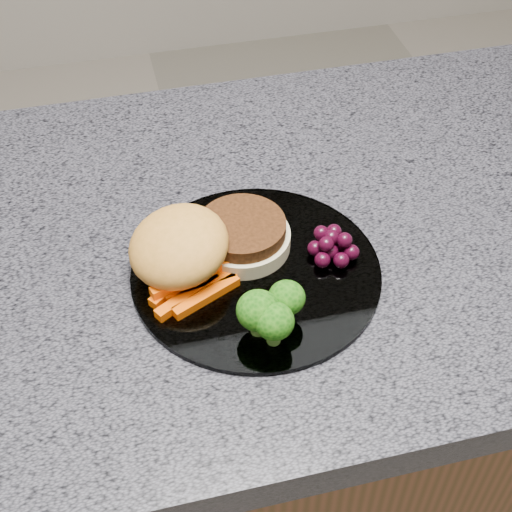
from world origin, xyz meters
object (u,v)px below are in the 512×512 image
at_px(plate, 256,271).
at_px(grape_bunch, 332,245).
at_px(burger, 202,245).
at_px(island_cabinet, 287,436).

height_order(plate, grape_bunch, grape_bunch).
bearing_deg(burger, plate, -48.05).
relative_size(island_cabinet, grape_bunch, 22.95).
height_order(island_cabinet, burger, burger).
xyz_separation_m(plate, grape_bunch, (0.08, 0.00, 0.02)).
bearing_deg(burger, grape_bunch, -31.67).
distance_m(plate, burger, 0.06).
relative_size(plate, burger, 1.27).
height_order(island_cabinet, plate, plate).
xyz_separation_m(island_cabinet, grape_bunch, (0.01, -0.07, 0.49)).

